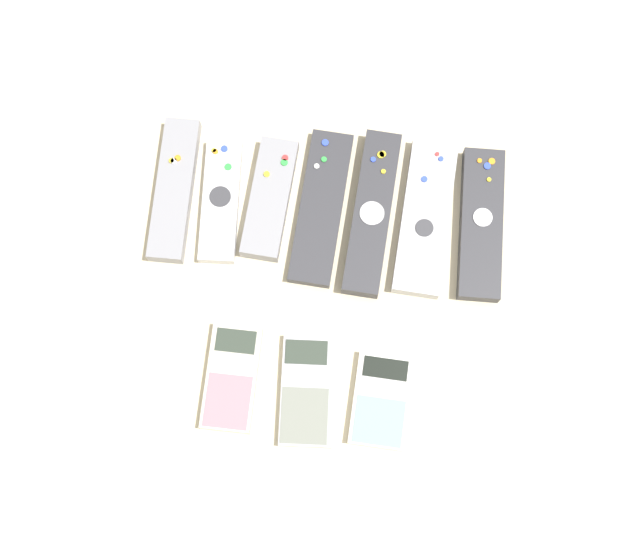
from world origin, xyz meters
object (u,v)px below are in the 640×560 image
object	(u,v)px
remote_5	(425,217)
calculator_2	(381,400)
remote_2	(270,199)
calculator_1	(305,390)
remote_1	(221,201)
remote_4	(372,213)
remote_3	(321,208)
calculator_0	(232,378)
remote_6	(481,224)
remote_0	(174,190)

from	to	relation	value
remote_5	calculator_2	xyz separation A→B (m)	(-0.03, -0.23, -0.00)
remote_2	calculator_1	distance (m)	0.25
remote_1	remote_4	xyz separation A→B (m)	(0.19, 0.00, 0.00)
remote_4	calculator_2	size ratio (longest dim) A/B	1.89
remote_2	remote_3	distance (m)	0.07
remote_1	remote_4	size ratio (longest dim) A/B	0.76
remote_3	remote_4	distance (m)	0.06
remote_5	calculator_1	size ratio (longest dim) A/B	1.48
remote_1	remote_5	world-z (taller)	remote_5
remote_3	calculator_0	world-z (taller)	same
remote_5	calculator_0	bearing A→B (deg)	-130.76
calculator_1	remote_1	bearing A→B (deg)	116.58
remote_2	calculator_2	bearing A→B (deg)	-52.06
remote_6	remote_2	bearing A→B (deg)	177.29
remote_6	remote_5	bearing A→B (deg)	176.84
remote_1	remote_3	world-z (taller)	same
remote_5	remote_4	bearing A→B (deg)	-175.23
remote_4	calculator_0	world-z (taller)	remote_4
remote_6	calculator_1	distance (m)	0.30
remote_6	calculator_2	world-z (taller)	remote_6
calculator_0	calculator_2	distance (m)	0.18
remote_0	calculator_2	world-z (taller)	remote_0
remote_5	calculator_1	bearing A→B (deg)	-115.73
remote_0	remote_3	xyz separation A→B (m)	(0.19, -0.00, -0.00)
remote_0	remote_5	xyz separation A→B (m)	(0.32, -0.00, -0.00)
remote_3	remote_4	world-z (taller)	remote_4
remote_0	calculator_0	xyz separation A→B (m)	(0.10, -0.23, -0.00)
remote_1	remote_3	size ratio (longest dim) A/B	0.80
remote_4	calculator_2	world-z (taller)	remote_4
calculator_0	calculator_1	xyz separation A→B (m)	(0.09, -0.01, -0.00)
calculator_1	calculator_0	bearing A→B (deg)	172.66
remote_0	remote_2	distance (m)	0.12
remote_4	remote_5	bearing A→B (deg)	4.90
remote_0	calculator_2	xyz separation A→B (m)	(0.29, -0.23, -0.00)
calculator_2	remote_0	bearing A→B (deg)	142.28
remote_4	remote_6	bearing A→B (deg)	3.19
remote_3	calculator_2	bearing A→B (deg)	-64.34
remote_3	remote_5	xyz separation A→B (m)	(0.13, 0.00, 0.00)
remote_0	calculator_1	size ratio (longest dim) A/B	1.36
remote_1	remote_0	bearing A→B (deg)	169.71
remote_1	remote_3	bearing A→B (deg)	-1.48
remote_3	remote_5	distance (m)	0.13
remote_4	remote_6	world-z (taller)	remote_4
remote_3	calculator_1	world-z (taller)	remote_3
remote_2	remote_5	world-z (taller)	remote_2
remote_3	calculator_2	size ratio (longest dim) A/B	1.79
remote_6	calculator_2	distance (m)	0.25
calculator_2	remote_2	bearing A→B (deg)	126.48
remote_5	remote_6	distance (m)	0.07
remote_2	remote_5	bearing A→B (deg)	2.56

